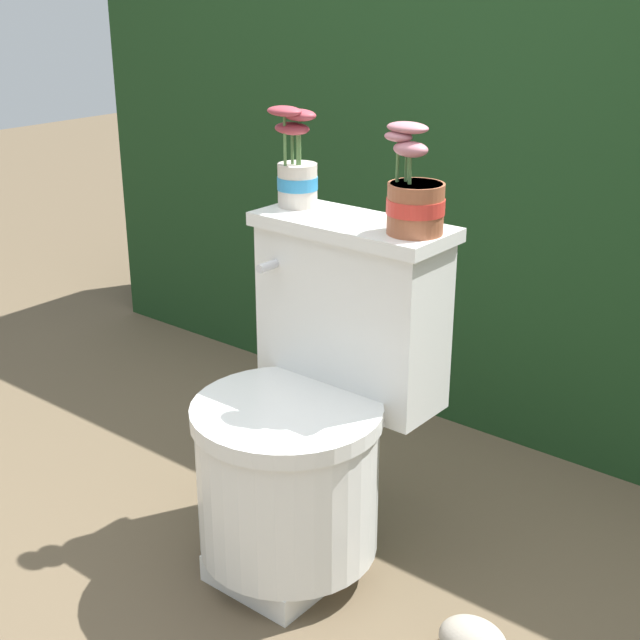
% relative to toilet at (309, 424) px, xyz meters
% --- Properties ---
extents(ground_plane, '(12.00, 12.00, 0.00)m').
position_rel_toilet_xyz_m(ground_plane, '(0.05, -0.08, -0.34)').
color(ground_plane, brown).
extents(hedge_backdrop, '(3.25, 0.74, 1.23)m').
position_rel_toilet_xyz_m(hedge_backdrop, '(0.05, 1.15, 0.27)').
color(hedge_backdrop, '#193819').
rests_on(hedge_backdrop, ground).
extents(toilet, '(0.45, 0.53, 0.78)m').
position_rel_toilet_xyz_m(toilet, '(0.00, 0.00, 0.00)').
color(toilet, white).
rests_on(toilet, ground).
extents(potted_plant_left, '(0.11, 0.11, 0.23)m').
position_rel_toilet_xyz_m(potted_plant_left, '(-0.17, 0.17, 0.53)').
color(potted_plant_left, beige).
rests_on(potted_plant_left, toilet).
extents(potted_plant_midleft, '(0.13, 0.12, 0.23)m').
position_rel_toilet_xyz_m(potted_plant_midleft, '(0.16, 0.15, 0.52)').
color(potted_plant_midleft, '#9E5638').
rests_on(potted_plant_midleft, toilet).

